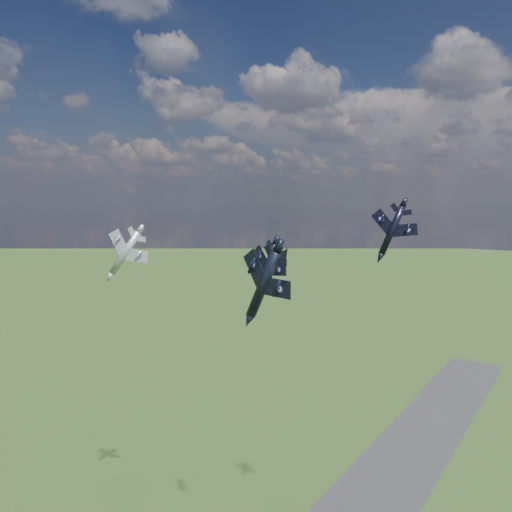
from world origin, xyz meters
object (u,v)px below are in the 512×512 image
Objects in this scene: jet_high_navy at (392,230)px; jet_right_navy at (264,284)px; jet_lead_navy at (268,268)px; jet_left_silver at (125,253)px.

jet_right_navy is at bearing -103.80° from jet_high_navy.
jet_right_navy is (14.37, -23.06, 1.71)m from jet_lead_navy.
jet_right_navy is at bearing -45.38° from jet_lead_navy.
jet_high_navy reaches higher than jet_lead_navy.
jet_high_navy is at bearing -3.80° from jet_left_silver.
jet_lead_navy is at bearing 133.91° from jet_right_navy.
jet_right_navy reaches higher than jet_lead_navy.
jet_right_navy is 1.00× the size of jet_high_navy.
jet_high_navy is 55.48m from jet_left_silver.
jet_high_navy is at bearing 59.54° from jet_lead_navy.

